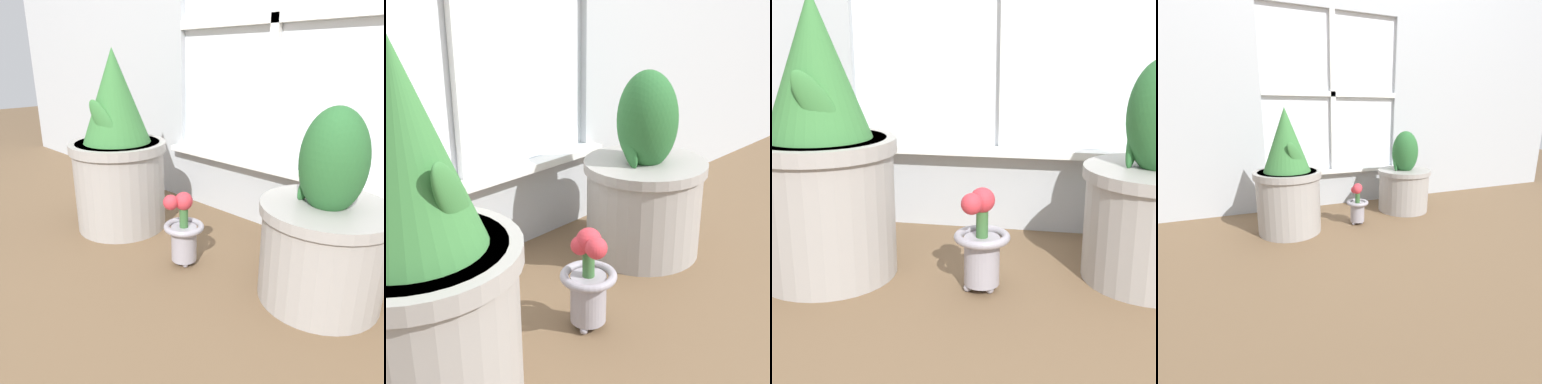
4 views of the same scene
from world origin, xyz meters
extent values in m
plane|color=brown|center=(0.00, 0.00, 0.00)|extent=(10.00, 10.00, 0.00)
cube|color=#B2B7BC|center=(0.00, 0.59, 0.14)|extent=(1.01, 0.05, 0.28)
cube|color=white|center=(0.00, 0.55, 0.27)|extent=(1.07, 0.06, 0.02)
cylinder|color=#9E9993|center=(-0.43, 0.13, 0.18)|extent=(0.37, 0.37, 0.37)
cylinder|color=#9E9993|center=(-0.43, 0.13, 0.35)|extent=(0.39, 0.39, 0.04)
cylinder|color=#38281E|center=(-0.43, 0.13, 0.36)|extent=(0.34, 0.34, 0.01)
cone|color=#387538|center=(-0.43, 0.13, 0.55)|extent=(0.27, 0.27, 0.36)
ellipsoid|color=#387538|center=(-0.39, 0.05, 0.46)|extent=(0.16, 0.10, 0.20)
cylinder|color=#9E9993|center=(0.43, 0.25, 0.15)|extent=(0.36, 0.36, 0.30)
cylinder|color=#9E9993|center=(0.43, 0.25, 0.29)|extent=(0.38, 0.38, 0.03)
cylinder|color=#38281E|center=(0.43, 0.25, 0.30)|extent=(0.33, 0.33, 0.01)
ellipsoid|color=#28602D|center=(0.43, 0.25, 0.43)|extent=(0.18, 0.18, 0.30)
ellipsoid|color=#28602D|center=(0.36, 0.27, 0.37)|extent=(0.07, 0.14, 0.17)
sphere|color=#99939E|center=(0.00, 0.13, 0.01)|extent=(0.02, 0.02, 0.02)
sphere|color=#99939E|center=(-0.03, 0.08, 0.01)|extent=(0.02, 0.02, 0.02)
sphere|color=#99939E|center=(0.02, 0.08, 0.01)|extent=(0.02, 0.02, 0.02)
cylinder|color=#99939E|center=(0.00, 0.10, 0.08)|extent=(0.09, 0.09, 0.12)
torus|color=#99939E|center=(0.00, 0.10, 0.14)|extent=(0.14, 0.14, 0.02)
cylinder|color=#386633|center=(0.00, 0.10, 0.18)|extent=(0.03, 0.03, 0.07)
sphere|color=#C6333D|center=(0.00, 0.10, 0.24)|extent=(0.06, 0.06, 0.06)
sphere|color=#C6333D|center=(-0.01, 0.11, 0.22)|extent=(0.05, 0.05, 0.05)
sphere|color=#C6333D|center=(-0.02, 0.06, 0.24)|extent=(0.05, 0.05, 0.05)
camera|label=1|loc=(0.85, -0.70, 0.69)|focal=35.00mm
camera|label=2|loc=(-0.84, -0.65, 0.79)|focal=50.00mm
camera|label=3|loc=(0.18, -1.12, 0.60)|focal=50.00mm
camera|label=4|loc=(-0.70, -1.59, 0.69)|focal=28.00mm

